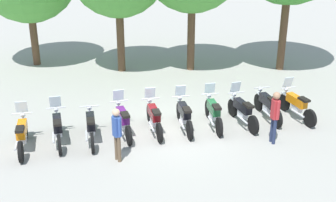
# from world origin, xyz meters

# --- Properties ---
(ground_plane) EXTENTS (80.00, 80.00, 0.00)m
(ground_plane) POSITION_xyz_m (0.00, 0.00, 0.00)
(ground_plane) COLOR #9E9B93
(motorcycle_0) EXTENTS (0.62, 2.19, 1.37)m
(motorcycle_0) POSITION_xyz_m (-4.66, -0.73, 0.52)
(motorcycle_0) COLOR black
(motorcycle_0) RESTS_ON ground_plane
(motorcycle_1) EXTENTS (0.62, 2.18, 1.37)m
(motorcycle_1) POSITION_xyz_m (-3.63, -0.40, 0.52)
(motorcycle_1) COLOR black
(motorcycle_1) RESTS_ON ground_plane
(motorcycle_2) EXTENTS (0.62, 2.19, 0.99)m
(motorcycle_2) POSITION_xyz_m (-2.59, -0.39, 0.50)
(motorcycle_2) COLOR black
(motorcycle_2) RESTS_ON ground_plane
(motorcycle_3) EXTENTS (0.69, 2.17, 1.37)m
(motorcycle_3) POSITION_xyz_m (-1.56, -0.03, 0.52)
(motorcycle_3) COLOR black
(motorcycle_3) RESTS_ON ground_plane
(motorcycle_4) EXTENTS (0.62, 2.19, 1.37)m
(motorcycle_4) POSITION_xyz_m (-0.52, 0.07, 0.52)
(motorcycle_4) COLOR black
(motorcycle_4) RESTS_ON ground_plane
(motorcycle_5) EXTENTS (0.62, 2.19, 1.37)m
(motorcycle_5) POSITION_xyz_m (0.51, 0.15, 0.52)
(motorcycle_5) COLOR black
(motorcycle_5) RESTS_ON ground_plane
(motorcycle_6) EXTENTS (0.62, 2.19, 1.37)m
(motorcycle_6) POSITION_xyz_m (1.55, 0.28, 0.52)
(motorcycle_6) COLOR black
(motorcycle_6) RESTS_ON ground_plane
(motorcycle_7) EXTENTS (0.69, 2.17, 1.37)m
(motorcycle_7) POSITION_xyz_m (2.57, 0.29, 0.52)
(motorcycle_7) COLOR black
(motorcycle_7) RESTS_ON ground_plane
(motorcycle_8) EXTENTS (0.62, 2.19, 0.99)m
(motorcycle_8) POSITION_xyz_m (3.61, 0.68, 0.50)
(motorcycle_8) COLOR black
(motorcycle_8) RESTS_ON ground_plane
(motorcycle_9) EXTENTS (0.74, 2.16, 1.37)m
(motorcycle_9) POSITION_xyz_m (4.64, 0.58, 0.52)
(motorcycle_9) COLOR black
(motorcycle_9) RESTS_ON ground_plane
(person_0) EXTENTS (0.29, 0.39, 1.66)m
(person_0) POSITION_xyz_m (-1.75, -1.78, 0.96)
(person_0) COLOR brown
(person_0) RESTS_ON ground_plane
(person_1) EXTENTS (0.25, 0.41, 1.73)m
(person_1) POSITION_xyz_m (3.16, -1.21, 1.02)
(person_1) COLOR #232D4C
(person_1) RESTS_ON ground_plane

